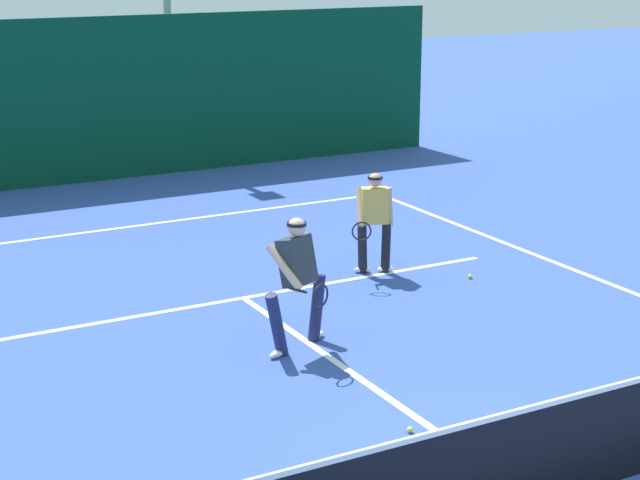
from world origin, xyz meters
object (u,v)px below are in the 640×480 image
at_px(tennis_ball, 470,277).
at_px(tennis_ball_extra, 410,430).
at_px(player_far, 374,219).
at_px(player_near, 297,277).

height_order(tennis_ball, tennis_ball_extra, same).
xyz_separation_m(player_far, tennis_ball, (1.12, -0.96, -0.82)).
height_order(player_far, tennis_ball_extra, player_far).
bearing_deg(player_far, tennis_ball_extra, 85.92).
distance_m(player_near, tennis_ball_extra, 2.78).
xyz_separation_m(player_near, player_far, (2.44, 2.19, -0.07)).
relative_size(player_far, tennis_ball, 23.60).
bearing_deg(tennis_ball, tennis_ball_extra, -133.15).
bearing_deg(player_far, tennis_ball, 162.77).
height_order(player_near, tennis_ball_extra, player_near).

